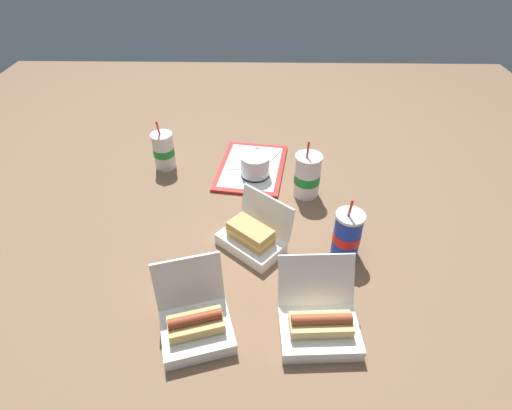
{
  "coord_description": "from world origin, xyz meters",
  "views": [
    {
      "loc": [
        1.06,
        0.04,
        0.91
      ],
      "look_at": [
        -0.02,
        0.02,
        0.05
      ],
      "focal_mm": 28.0,
      "sensor_mm": 36.0,
      "label": 1
    }
  ],
  "objects_px": {
    "clamshell_hotdog_corner": "(196,324)",
    "soda_cup_corner": "(164,151)",
    "food_tray": "(251,167)",
    "soda_cup_left": "(307,176)",
    "plastic_fork": "(274,156)",
    "ketchup_cup": "(257,152)",
    "soda_cup_back": "(347,234)",
    "cake_container": "(255,166)",
    "clamshell_sandwich_right": "(252,237)",
    "clamshell_hotdog_back": "(319,324)"
  },
  "relations": [
    {
      "from": "clamshell_hotdog_corner",
      "to": "clamshell_hotdog_back",
      "type": "distance_m",
      "value": 0.32
    },
    {
      "from": "food_tray",
      "to": "clamshell_hotdog_back",
      "type": "xyz_separation_m",
      "value": [
        0.77,
        0.2,
        0.03
      ]
    },
    {
      "from": "ketchup_cup",
      "to": "clamshell_sandwich_right",
      "type": "height_order",
      "value": "clamshell_sandwich_right"
    },
    {
      "from": "cake_container",
      "to": "plastic_fork",
      "type": "relative_size",
      "value": 1.05
    },
    {
      "from": "ketchup_cup",
      "to": "clamshell_sandwich_right",
      "type": "distance_m",
      "value": 0.54
    },
    {
      "from": "cake_container",
      "to": "plastic_fork",
      "type": "bearing_deg",
      "value": 151.05
    },
    {
      "from": "clamshell_hotdog_corner",
      "to": "cake_container",
      "type": "bearing_deg",
      "value": 169.26
    },
    {
      "from": "food_tray",
      "to": "clamshell_hotdog_corner",
      "type": "bearing_deg",
      "value": -8.51
    },
    {
      "from": "clamshell_hotdog_corner",
      "to": "soda_cup_corner",
      "type": "xyz_separation_m",
      "value": [
        -0.79,
        -0.24,
        0.03
      ]
    },
    {
      "from": "plastic_fork",
      "to": "food_tray",
      "type": "bearing_deg",
      "value": -23.85
    },
    {
      "from": "food_tray",
      "to": "clamshell_sandwich_right",
      "type": "relative_size",
      "value": 1.59
    },
    {
      "from": "clamshell_hotdog_back",
      "to": "soda_cup_back",
      "type": "relative_size",
      "value": 1.01
    },
    {
      "from": "ketchup_cup",
      "to": "plastic_fork",
      "type": "xyz_separation_m",
      "value": [
        0.01,
        0.07,
        -0.01
      ]
    },
    {
      "from": "clamshell_hotdog_corner",
      "to": "clamshell_hotdog_back",
      "type": "relative_size",
      "value": 1.05
    },
    {
      "from": "soda_cup_back",
      "to": "soda_cup_corner",
      "type": "relative_size",
      "value": 1.02
    },
    {
      "from": "clamshell_hotdog_corner",
      "to": "soda_cup_corner",
      "type": "bearing_deg",
      "value": -163.38
    },
    {
      "from": "plastic_fork",
      "to": "clamshell_hotdog_corner",
      "type": "distance_m",
      "value": 0.89
    },
    {
      "from": "food_tray",
      "to": "plastic_fork",
      "type": "distance_m",
      "value": 0.13
    },
    {
      "from": "ketchup_cup",
      "to": "clamshell_hotdog_corner",
      "type": "xyz_separation_m",
      "value": [
        0.87,
        -0.14,
        0.02
      ]
    },
    {
      "from": "soda_cup_back",
      "to": "plastic_fork",
      "type": "bearing_deg",
      "value": -159.09
    },
    {
      "from": "clamshell_hotdog_corner",
      "to": "clamshell_sandwich_right",
      "type": "bearing_deg",
      "value": 157.34
    },
    {
      "from": "cake_container",
      "to": "clamshell_hotdog_corner",
      "type": "distance_m",
      "value": 0.73
    },
    {
      "from": "cake_container",
      "to": "clamshell_sandwich_right",
      "type": "height_order",
      "value": "clamshell_sandwich_right"
    },
    {
      "from": "food_tray",
      "to": "soda_cup_left",
      "type": "distance_m",
      "value": 0.28
    },
    {
      "from": "ketchup_cup",
      "to": "clamshell_hotdog_back",
      "type": "height_order",
      "value": "clamshell_hotdog_back"
    },
    {
      "from": "soda_cup_corner",
      "to": "clamshell_hotdog_corner",
      "type": "bearing_deg",
      "value": 16.62
    },
    {
      "from": "clamshell_sandwich_right",
      "to": "soda_cup_back",
      "type": "relative_size",
      "value": 1.16
    },
    {
      "from": "cake_container",
      "to": "ketchup_cup",
      "type": "relative_size",
      "value": 2.88
    },
    {
      "from": "clamshell_sandwich_right",
      "to": "clamshell_hotdog_corner",
      "type": "bearing_deg",
      "value": -22.66
    },
    {
      "from": "clamshell_hotdog_corner",
      "to": "soda_cup_back",
      "type": "xyz_separation_m",
      "value": [
        -0.31,
        0.43,
        0.04
      ]
    },
    {
      "from": "clamshell_hotdog_corner",
      "to": "soda_cup_left",
      "type": "relative_size",
      "value": 1.01
    },
    {
      "from": "clamshell_sandwich_right",
      "to": "clamshell_hotdog_back",
      "type": "bearing_deg",
      "value": 29.42
    },
    {
      "from": "plastic_fork",
      "to": "soda_cup_left",
      "type": "relative_size",
      "value": 0.48
    },
    {
      "from": "clamshell_hotdog_back",
      "to": "soda_cup_corner",
      "type": "relative_size",
      "value": 1.03
    },
    {
      "from": "food_tray",
      "to": "soda_cup_left",
      "type": "height_order",
      "value": "soda_cup_left"
    },
    {
      "from": "plastic_fork",
      "to": "soda_cup_left",
      "type": "bearing_deg",
      "value": 51.62
    },
    {
      "from": "ketchup_cup",
      "to": "soda_cup_back",
      "type": "bearing_deg",
      "value": 26.89
    },
    {
      "from": "plastic_fork",
      "to": "clamshell_hotdog_corner",
      "type": "height_order",
      "value": "clamshell_hotdog_corner"
    },
    {
      "from": "plastic_fork",
      "to": "clamshell_hotdog_corner",
      "type": "bearing_deg",
      "value": 12.93
    },
    {
      "from": "plastic_fork",
      "to": "soda_cup_left",
      "type": "distance_m",
      "value": 0.28
    },
    {
      "from": "clamshell_sandwich_right",
      "to": "ketchup_cup",
      "type": "bearing_deg",
      "value": 179.29
    },
    {
      "from": "clamshell_hotdog_back",
      "to": "food_tray",
      "type": "bearing_deg",
      "value": -165.64
    },
    {
      "from": "plastic_fork",
      "to": "soda_cup_back",
      "type": "bearing_deg",
      "value": 47.9
    },
    {
      "from": "food_tray",
      "to": "soda_cup_back",
      "type": "relative_size",
      "value": 1.85
    },
    {
      "from": "cake_container",
      "to": "ketchup_cup",
      "type": "height_order",
      "value": "cake_container"
    },
    {
      "from": "cake_container",
      "to": "ketchup_cup",
      "type": "xyz_separation_m",
      "value": [
        -0.15,
        0.01,
        -0.03
      ]
    },
    {
      "from": "cake_container",
      "to": "soda_cup_left",
      "type": "xyz_separation_m",
      "value": [
        0.11,
        0.19,
        0.03
      ]
    },
    {
      "from": "cake_container",
      "to": "clamshell_hotdog_back",
      "type": "relative_size",
      "value": 0.53
    },
    {
      "from": "plastic_fork",
      "to": "clamshell_hotdog_back",
      "type": "bearing_deg",
      "value": 33.63
    },
    {
      "from": "food_tray",
      "to": "clamshell_hotdog_corner",
      "type": "relative_size",
      "value": 1.75
    }
  ]
}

